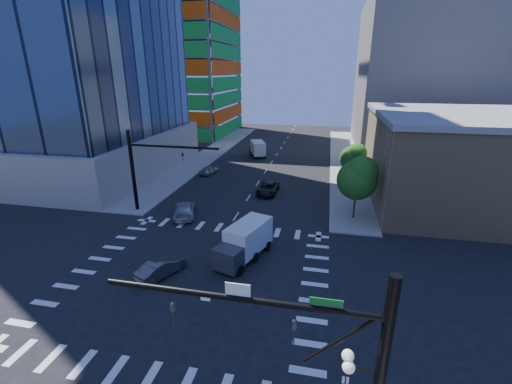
# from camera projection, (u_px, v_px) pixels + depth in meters

# --- Properties ---
(ground) EXTENTS (160.00, 160.00, 0.00)m
(ground) POSITION_uv_depth(u_px,v_px,m) (196.00, 278.00, 26.27)
(ground) COLOR black
(ground) RESTS_ON ground
(road_markings) EXTENTS (20.00, 20.00, 0.01)m
(road_markings) POSITION_uv_depth(u_px,v_px,m) (196.00, 278.00, 26.27)
(road_markings) COLOR silver
(road_markings) RESTS_ON ground
(sidewalk_ne) EXTENTS (5.00, 60.00, 0.15)m
(sidewalk_ne) POSITION_uv_depth(u_px,v_px,m) (345.00, 160.00, 60.75)
(sidewalk_ne) COLOR #999591
(sidewalk_ne) RESTS_ON ground
(sidewalk_nw) EXTENTS (5.00, 60.00, 0.15)m
(sidewalk_nw) POSITION_uv_depth(u_px,v_px,m) (211.00, 153.00, 65.56)
(sidewalk_nw) COLOR #999591
(sidewalk_nw) RESTS_ON ground
(construction_building) EXTENTS (25.16, 34.50, 70.60)m
(construction_building) POSITION_uv_depth(u_px,v_px,m) (176.00, 28.00, 80.45)
(construction_building) COLOR slate
(construction_building) RESTS_ON ground
(commercial_building) EXTENTS (20.50, 22.50, 10.60)m
(commercial_building) POSITION_uv_depth(u_px,v_px,m) (464.00, 159.00, 39.98)
(commercial_building) COLOR tan
(commercial_building) RESTS_ON ground
(bg_building_ne) EXTENTS (24.00, 30.00, 28.00)m
(bg_building_ne) POSITION_uv_depth(u_px,v_px,m) (424.00, 76.00, 67.14)
(bg_building_ne) COLOR slate
(bg_building_ne) RESTS_ON ground
(signal_mast_se) EXTENTS (10.51, 2.48, 9.00)m
(signal_mast_se) POSITION_uv_depth(u_px,v_px,m) (353.00, 374.00, 11.95)
(signal_mast_se) COLOR black
(signal_mast_se) RESTS_ON sidewalk_se
(signal_mast_nw) EXTENTS (10.20, 0.40, 9.00)m
(signal_mast_nw) POSITION_uv_depth(u_px,v_px,m) (144.00, 164.00, 36.97)
(signal_mast_nw) COLOR black
(signal_mast_nw) RESTS_ON sidewalk_nw
(tree_south) EXTENTS (4.16, 4.16, 6.82)m
(tree_south) POSITION_uv_depth(u_px,v_px,m) (359.00, 177.00, 35.10)
(tree_south) COLOR #382316
(tree_south) RESTS_ON sidewalk_ne
(tree_north) EXTENTS (3.54, 3.52, 5.78)m
(tree_north) POSITION_uv_depth(u_px,v_px,m) (354.00, 157.00, 46.35)
(tree_north) COLOR #382316
(tree_north) RESTS_ON sidewalk_ne
(car_nb_far) EXTENTS (2.50, 5.12, 1.40)m
(car_nb_far) POSITION_uv_depth(u_px,v_px,m) (268.00, 188.00, 44.19)
(car_nb_far) COLOR black
(car_nb_far) RESTS_ON ground
(car_sb_near) EXTENTS (3.72, 5.57, 1.50)m
(car_sb_near) POSITION_uv_depth(u_px,v_px,m) (184.00, 210.00, 37.28)
(car_sb_near) COLOR #B6B6B6
(car_sb_near) RESTS_ON ground
(car_sb_mid) EXTENTS (2.47, 4.03, 1.28)m
(car_sb_mid) POSITION_uv_depth(u_px,v_px,m) (209.00, 170.00, 52.58)
(car_sb_mid) COLOR #95989C
(car_sb_mid) RESTS_ON ground
(car_sb_cross) EXTENTS (3.02, 4.35, 1.36)m
(car_sb_cross) POSITION_uv_depth(u_px,v_px,m) (161.00, 268.00, 26.38)
(car_sb_cross) COLOR #454549
(car_sb_cross) RESTS_ON ground
(box_truck_near) EXTENTS (4.05, 6.11, 2.96)m
(box_truck_near) POSITION_uv_depth(u_px,v_px,m) (243.00, 245.00, 28.45)
(box_truck_near) COLOR black
(box_truck_near) RESTS_ON ground
(box_truck_far) EXTENTS (4.13, 5.90, 2.85)m
(box_truck_far) POSITION_uv_depth(u_px,v_px,m) (257.00, 149.00, 63.73)
(box_truck_far) COLOR black
(box_truck_far) RESTS_ON ground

